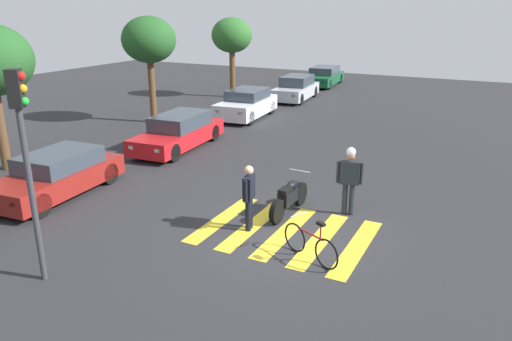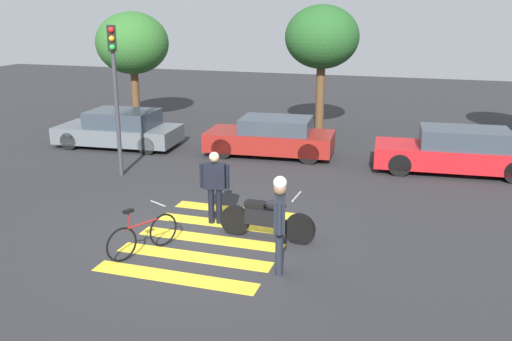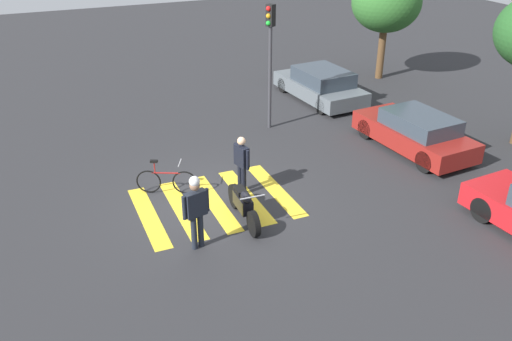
% 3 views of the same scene
% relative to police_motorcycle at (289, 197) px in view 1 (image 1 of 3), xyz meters
% --- Properties ---
extents(ground_plane, '(60.00, 60.00, 0.00)m').
position_rel_police_motorcycle_xyz_m(ground_plane, '(-1.11, -0.39, -0.46)').
color(ground_plane, '#2B2B2D').
extents(police_motorcycle, '(2.09, 0.62, 1.04)m').
position_rel_police_motorcycle_xyz_m(police_motorcycle, '(0.00, 0.00, 0.00)').
color(police_motorcycle, black).
rests_on(police_motorcycle, ground_plane).
extents(leaning_bicycle, '(0.77, 1.54, 1.00)m').
position_rel_police_motorcycle_xyz_m(leaning_bicycle, '(-2.14, -1.42, -0.08)').
color(leaning_bicycle, black).
rests_on(leaning_bicycle, ground_plane).
extents(officer_on_foot, '(0.66, 0.30, 1.67)m').
position_rel_police_motorcycle_xyz_m(officer_on_foot, '(-1.36, 0.50, 0.49)').
color(officer_on_foot, black).
rests_on(officer_on_foot, ground_plane).
extents(officer_by_motorcycle, '(0.32, 0.68, 1.87)m').
position_rel_police_motorcycle_xyz_m(officer_by_motorcycle, '(0.66, -1.42, 0.64)').
color(officer_by_motorcycle, '#1E232D').
rests_on(officer_by_motorcycle, ground_plane).
extents(crosswalk_stripes, '(3.19, 4.05, 0.01)m').
position_rel_police_motorcycle_xyz_m(crosswalk_stripes, '(-1.11, -0.39, -0.46)').
color(crosswalk_stripes, yellow).
rests_on(crosswalk_stripes, ground_plane).
extents(car_maroon_wagon, '(4.27, 2.05, 1.27)m').
position_rel_police_motorcycle_xyz_m(car_maroon_wagon, '(-1.79, 6.64, 0.16)').
color(car_maroon_wagon, black).
rests_on(car_maroon_wagon, ground_plane).
extents(car_red_convertible, '(4.72, 2.03, 1.34)m').
position_rel_police_motorcycle_xyz_m(car_red_convertible, '(3.98, 6.39, 0.18)').
color(car_red_convertible, black).
rests_on(car_red_convertible, ground_plane).
extents(car_white_van, '(4.19, 2.09, 1.40)m').
position_rel_police_motorcycle_xyz_m(car_white_van, '(10.05, 6.61, 0.21)').
color(car_white_van, black).
rests_on(car_white_van, ground_plane).
extents(car_silver_sedan, '(4.26, 2.00, 1.40)m').
position_rel_police_motorcycle_xyz_m(car_silver_sedan, '(15.72, 6.30, 0.20)').
color(car_silver_sedan, black).
rests_on(car_silver_sedan, ground_plane).
extents(car_green_compact, '(4.76, 2.15, 1.27)m').
position_rel_police_motorcycle_xyz_m(car_green_compact, '(21.77, 6.69, 0.15)').
color(car_green_compact, black).
rests_on(car_green_compact, ground_plane).
extents(traffic_light_pole, '(0.33, 0.36, 4.26)m').
position_rel_police_motorcycle_xyz_m(traffic_light_pole, '(-5.35, 3.14, 2.40)').
color(traffic_light_pole, '#38383D').
rests_on(traffic_light_pole, ground_plane).
extents(street_tree_far, '(2.48, 2.48, 4.90)m').
position_rel_police_motorcycle_xyz_m(street_tree_far, '(7.17, 10.12, 3.33)').
color(street_tree_far, brown).
rests_on(street_tree_far, ground_plane).
extents(street_tree_end, '(2.40, 2.40, 4.68)m').
position_rel_police_motorcycle_xyz_m(street_tree_end, '(14.86, 10.12, 3.14)').
color(street_tree_end, brown).
rests_on(street_tree_end, ground_plane).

